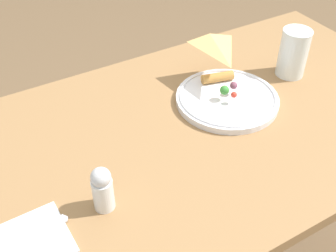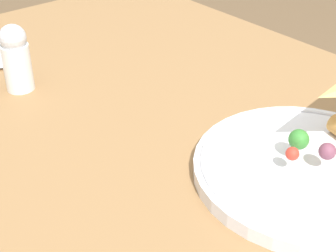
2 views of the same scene
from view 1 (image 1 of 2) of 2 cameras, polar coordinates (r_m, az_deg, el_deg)
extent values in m
cube|color=olive|center=(0.98, 4.79, -0.28)|extent=(1.20, 0.67, 0.03)
cube|color=#382D23|center=(1.67, 14.38, 1.85)|extent=(0.06, 0.06, 0.71)
cylinder|color=white|center=(1.04, 8.01, 3.61)|extent=(0.25, 0.25, 0.02)
torus|color=white|center=(1.03, 8.06, 4.03)|extent=(0.24, 0.24, 0.01)
pyramid|color=#E0B266|center=(1.02, 8.19, 4.27)|extent=(0.12, 0.16, 0.02)
cylinder|color=#C68942|center=(1.08, 6.73, 6.57)|extent=(0.09, 0.04, 0.02)
sphere|color=#388433|center=(1.01, 7.66, 4.82)|extent=(0.02, 0.02, 0.02)
sphere|color=red|center=(1.00, 8.92, 4.20)|extent=(0.01, 0.01, 0.01)
sphere|color=#7A4256|center=(1.03, 8.88, 5.45)|extent=(0.02, 0.02, 0.02)
cylinder|color=white|center=(1.15, 16.62, 9.47)|extent=(0.07, 0.07, 0.13)
cylinder|color=white|center=(1.15, 16.48, 8.82)|extent=(0.07, 0.07, 0.10)
torus|color=white|center=(1.12, 17.22, 12.17)|extent=(0.08, 0.08, 0.00)
cube|color=silver|center=(0.78, -19.59, -15.20)|extent=(0.17, 0.13, 0.00)
cube|color=silver|center=(0.78, -17.36, -13.86)|extent=(0.11, 0.04, 0.00)
ellipsoid|color=silver|center=(0.79, -14.11, -12.15)|extent=(0.02, 0.02, 0.00)
cylinder|color=silver|center=(0.78, -8.77, -9.10)|extent=(0.04, 0.04, 0.07)
sphere|color=silver|center=(0.75, -9.10, -6.88)|extent=(0.04, 0.04, 0.04)
camera|label=2|loc=(0.86, 41.46, 11.98)|focal=55.00mm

